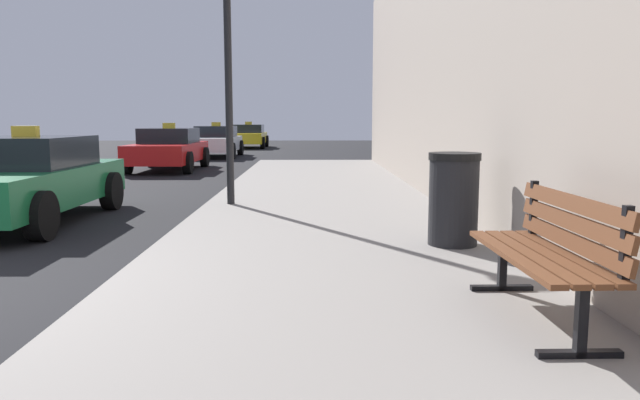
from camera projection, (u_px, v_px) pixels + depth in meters
sidewalk at (343, 307)px, 4.58m from camera, size 4.00×32.00×0.15m
bench at (551, 246)px, 4.04m from camera, size 0.52×1.61×0.89m
trash_bin at (454, 199)px, 6.47m from camera, size 0.56×0.56×1.01m
street_lamp at (227, 25)px, 9.33m from camera, size 0.36×0.36×4.14m
car_green at (24, 179)px, 8.73m from camera, size 1.92×4.13×1.43m
car_red at (169, 149)px, 17.97m from camera, size 1.94×4.11×1.43m
car_white at (216, 141)px, 24.39m from camera, size 1.92×4.26×1.43m
car_yellow at (248, 136)px, 32.49m from camera, size 2.01×4.17×1.43m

